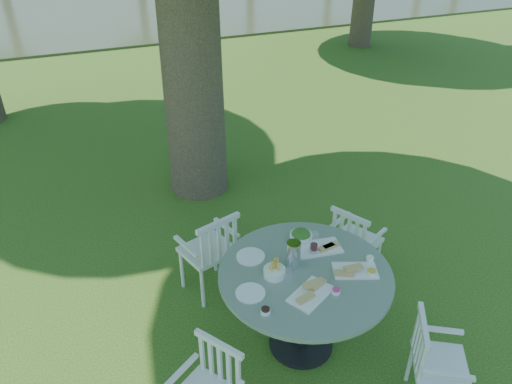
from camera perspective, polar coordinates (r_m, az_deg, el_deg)
ground at (r=5.33m, az=0.81°, el=-8.85°), size 140.00×140.00×0.00m
table at (r=4.16m, az=5.55°, el=-10.79°), size 1.40×1.40×0.83m
chair_ne at (r=5.03m, az=10.97°, el=-5.30°), size 0.54×0.55×0.83m
chair_nw at (r=4.75m, az=-4.94°, el=-6.55°), size 0.57×0.55×0.91m
chair_sw at (r=3.77m, az=-5.05°, el=-21.03°), size 0.55×0.55×0.81m
chair_se at (r=4.08m, az=19.26°, el=-17.49°), size 0.56×0.57×0.84m
tableware at (r=4.09m, az=4.94°, el=-7.69°), size 1.20×0.92×0.24m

